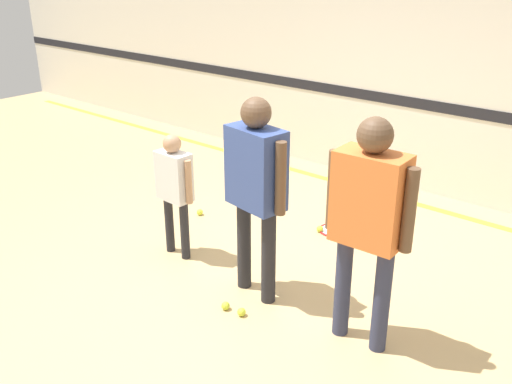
{
  "coord_description": "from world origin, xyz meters",
  "views": [
    {
      "loc": [
        2.66,
        -3.21,
        2.58
      ],
      "look_at": [
        0.09,
        -0.13,
        0.9
      ],
      "focal_mm": 40.0,
      "sensor_mm": 36.0,
      "label": 1
    }
  ],
  "objects_px": {
    "person_student_right": "(369,211)",
    "tennis_ball_stray_right": "(242,312)",
    "person_student_left": "(174,183)",
    "racket_spare_on_floor": "(336,230)",
    "tennis_ball_by_spare_racket": "(320,229)",
    "person_instructor": "(256,178)",
    "tennis_ball_near_instructor": "(226,306)",
    "tennis_ball_stray_left": "(200,212)"
  },
  "relations": [
    {
      "from": "racket_spare_on_floor",
      "to": "tennis_ball_near_instructor",
      "type": "bearing_deg",
      "value": -110.24
    },
    {
      "from": "person_student_left",
      "to": "tennis_ball_stray_right",
      "type": "bearing_deg",
      "value": -16.81
    },
    {
      "from": "tennis_ball_near_instructor",
      "to": "tennis_ball_stray_left",
      "type": "distance_m",
      "value": 1.79
    },
    {
      "from": "person_instructor",
      "to": "tennis_ball_stray_left",
      "type": "xyz_separation_m",
      "value": [
        -1.43,
        0.77,
        -0.98
      ]
    },
    {
      "from": "person_instructor",
      "to": "tennis_ball_by_spare_racket",
      "type": "relative_size",
      "value": 24.78
    },
    {
      "from": "person_student_left",
      "to": "tennis_ball_near_instructor",
      "type": "relative_size",
      "value": 17.52
    },
    {
      "from": "person_student_left",
      "to": "racket_spare_on_floor",
      "type": "xyz_separation_m",
      "value": [
        0.87,
        1.34,
        -0.71
      ]
    },
    {
      "from": "person_instructor",
      "to": "tennis_ball_near_instructor",
      "type": "xyz_separation_m",
      "value": [
        -0.03,
        -0.34,
        -0.98
      ]
    },
    {
      "from": "person_student_right",
      "to": "tennis_ball_by_spare_racket",
      "type": "bearing_deg",
      "value": -49.02
    },
    {
      "from": "tennis_ball_stray_right",
      "to": "tennis_ball_near_instructor",
      "type": "bearing_deg",
      "value": -173.68
    },
    {
      "from": "tennis_ball_by_spare_racket",
      "to": "tennis_ball_stray_left",
      "type": "relative_size",
      "value": 1.0
    },
    {
      "from": "person_student_left",
      "to": "racket_spare_on_floor",
      "type": "relative_size",
      "value": 2.07
    },
    {
      "from": "racket_spare_on_floor",
      "to": "tennis_ball_near_instructor",
      "type": "relative_size",
      "value": 8.46
    },
    {
      "from": "tennis_ball_near_instructor",
      "to": "tennis_ball_by_spare_racket",
      "type": "height_order",
      "value": "same"
    },
    {
      "from": "person_student_left",
      "to": "person_student_right",
      "type": "distance_m",
      "value": 1.97
    },
    {
      "from": "person_instructor",
      "to": "person_student_right",
      "type": "height_order",
      "value": "person_student_right"
    },
    {
      "from": "person_student_right",
      "to": "person_student_left",
      "type": "bearing_deg",
      "value": -3.44
    },
    {
      "from": "person_student_right",
      "to": "racket_spare_on_floor",
      "type": "xyz_separation_m",
      "value": [
        -1.07,
        1.38,
        -1.02
      ]
    },
    {
      "from": "person_student_right",
      "to": "tennis_ball_by_spare_racket",
      "type": "height_order",
      "value": "person_student_right"
    },
    {
      "from": "person_student_right",
      "to": "tennis_ball_stray_right",
      "type": "height_order",
      "value": "person_student_right"
    },
    {
      "from": "person_student_left",
      "to": "racket_spare_on_floor",
      "type": "bearing_deg",
      "value": 58.37
    },
    {
      "from": "person_student_left",
      "to": "tennis_ball_by_spare_racket",
      "type": "xyz_separation_m",
      "value": [
        0.76,
        1.22,
        -0.68
      ]
    },
    {
      "from": "person_student_right",
      "to": "tennis_ball_near_instructor",
      "type": "bearing_deg",
      "value": 16.5
    },
    {
      "from": "racket_spare_on_floor",
      "to": "tennis_ball_by_spare_racket",
      "type": "relative_size",
      "value": 8.46
    },
    {
      "from": "racket_spare_on_floor",
      "to": "tennis_ball_stray_right",
      "type": "distance_m",
      "value": 1.71
    },
    {
      "from": "racket_spare_on_floor",
      "to": "tennis_ball_stray_right",
      "type": "relative_size",
      "value": 8.46
    },
    {
      "from": "person_instructor",
      "to": "racket_spare_on_floor",
      "type": "bearing_deg",
      "value": 103.57
    },
    {
      "from": "person_student_left",
      "to": "racket_spare_on_floor",
      "type": "distance_m",
      "value": 1.74
    },
    {
      "from": "person_student_left",
      "to": "tennis_ball_stray_left",
      "type": "xyz_separation_m",
      "value": [
        -0.45,
        0.73,
        -0.68
      ]
    },
    {
      "from": "racket_spare_on_floor",
      "to": "tennis_ball_stray_right",
      "type": "height_order",
      "value": "tennis_ball_stray_right"
    },
    {
      "from": "person_student_right",
      "to": "racket_spare_on_floor",
      "type": "bearing_deg",
      "value": -54.36
    },
    {
      "from": "tennis_ball_by_spare_racket",
      "to": "tennis_ball_stray_left",
      "type": "distance_m",
      "value": 1.3
    },
    {
      "from": "tennis_ball_near_instructor",
      "to": "tennis_ball_by_spare_racket",
      "type": "distance_m",
      "value": 1.61
    },
    {
      "from": "person_student_right",
      "to": "racket_spare_on_floor",
      "type": "relative_size",
      "value": 2.97
    },
    {
      "from": "person_instructor",
      "to": "racket_spare_on_floor",
      "type": "relative_size",
      "value": 2.93
    },
    {
      "from": "person_instructor",
      "to": "tennis_ball_stray_right",
      "type": "relative_size",
      "value": 24.78
    },
    {
      "from": "tennis_ball_by_spare_racket",
      "to": "tennis_ball_stray_right",
      "type": "height_order",
      "value": "same"
    },
    {
      "from": "person_student_left",
      "to": "tennis_ball_near_instructor",
      "type": "height_order",
      "value": "person_student_left"
    },
    {
      "from": "person_student_left",
      "to": "person_student_right",
      "type": "height_order",
      "value": "person_student_right"
    },
    {
      "from": "racket_spare_on_floor",
      "to": "person_student_right",
      "type": "bearing_deg",
      "value": -75.0
    },
    {
      "from": "person_instructor",
      "to": "tennis_ball_by_spare_racket",
      "type": "xyz_separation_m",
      "value": [
        -0.22,
        1.26,
        -0.98
      ]
    },
    {
      "from": "person_student_right",
      "to": "tennis_ball_stray_left",
      "type": "relative_size",
      "value": 25.13
    }
  ]
}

